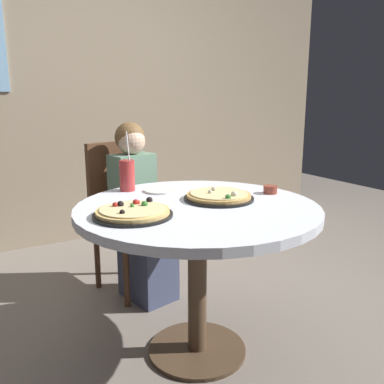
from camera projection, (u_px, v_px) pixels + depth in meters
ground_plane at (197, 351)px, 2.05m from camera, size 8.00×8.00×0.00m
wall_with_window at (73, 69)px, 3.40m from camera, size 5.20×0.14×2.90m
dining_table at (197, 228)px, 1.91m from camera, size 1.11×1.11×0.75m
chair_wooden at (124, 208)px, 2.67m from camera, size 0.47×0.47×0.95m
diner_child at (140, 221)px, 2.55m from camera, size 0.32×0.43×1.08m
pizza_veggie at (219, 196)px, 1.97m from camera, size 0.33×0.33×0.05m
pizza_cheese at (133, 212)px, 1.70m from camera, size 0.33×0.33×0.05m
soda_cup at (127, 175)px, 2.15m from camera, size 0.08×0.08×0.31m
sauce_bowl at (270, 190)px, 2.10m from camera, size 0.07×0.07×0.04m
plate_small at (161, 190)px, 2.15m from camera, size 0.18×0.18×0.01m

